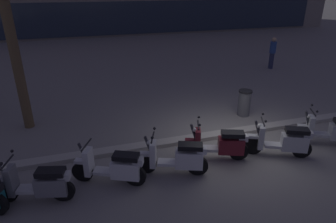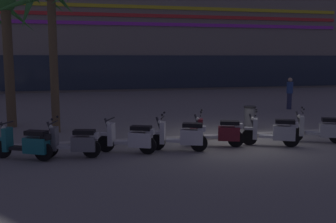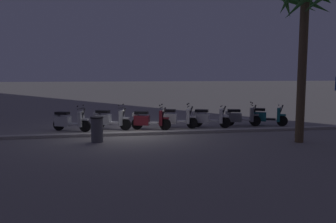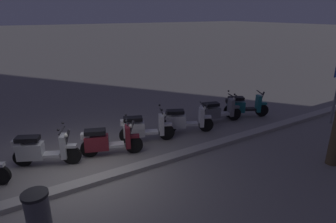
# 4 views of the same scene
# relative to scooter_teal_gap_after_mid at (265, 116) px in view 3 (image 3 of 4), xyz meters

# --- Properties ---
(ground_plane) EXTENTS (200.00, 200.00, 0.00)m
(ground_plane) POSITION_rel_scooter_teal_gap_after_mid_xyz_m (6.72, 1.08, -0.45)
(ground_plane) COLOR gray
(curb_strip) EXTENTS (60.00, 0.36, 0.12)m
(curb_strip) POSITION_rel_scooter_teal_gap_after_mid_xyz_m (6.72, 1.50, -0.39)
(curb_strip) COLOR #ADA89E
(curb_strip) RESTS_ON ground
(scooter_teal_gap_after_mid) EXTENTS (1.66, 0.98, 1.04)m
(scooter_teal_gap_after_mid) POSITION_rel_scooter_teal_gap_after_mid_xyz_m (0.00, 0.00, 0.00)
(scooter_teal_gap_after_mid) COLOR black
(scooter_teal_gap_after_mid) RESTS_ON ground
(scooter_grey_second_in_line) EXTENTS (1.71, 0.74, 1.17)m
(scooter_grey_second_in_line) POSITION_rel_scooter_teal_gap_after_mid_xyz_m (1.28, -0.06, -0.01)
(scooter_grey_second_in_line) COLOR black
(scooter_grey_second_in_line) RESTS_ON ground
(scooter_white_lead_nearest) EXTENTS (1.69, 0.94, 1.04)m
(scooter_white_lead_nearest) POSITION_rel_scooter_teal_gap_after_mid_xyz_m (2.92, 0.08, -0.00)
(scooter_white_lead_nearest) COLOR black
(scooter_white_lead_nearest) RESTS_ON ground
(scooter_white_last_in_row) EXTENTS (1.73, 0.86, 1.17)m
(scooter_white_last_in_row) POSITION_rel_scooter_teal_gap_after_mid_xyz_m (4.48, -0.00, 0.01)
(scooter_white_last_in_row) COLOR black
(scooter_white_last_in_row) RESTS_ON ground
(scooter_maroon_tail_end) EXTENTS (1.74, 0.85, 1.17)m
(scooter_maroon_tail_end) POSITION_rel_scooter_teal_gap_after_mid_xyz_m (5.80, 0.30, 0.00)
(scooter_maroon_tail_end) COLOR black
(scooter_maroon_tail_end) RESTS_ON ground
(scooter_silver_mid_front) EXTENTS (1.68, 0.94, 1.17)m
(scooter_silver_mid_front) POSITION_rel_scooter_teal_gap_after_mid_xyz_m (7.53, -0.07, 0.01)
(scooter_silver_mid_front) COLOR black
(scooter_silver_mid_front) RESTS_ON ground
(scooter_silver_mid_centre) EXTENTS (1.69, 0.96, 1.17)m
(scooter_silver_mid_centre) POSITION_rel_scooter_teal_gap_after_mid_xyz_m (9.29, 0.04, 0.00)
(scooter_silver_mid_centre) COLOR black
(scooter_silver_mid_centre) RESTS_ON ground
(palm_tree_mid_walkway) EXTENTS (2.07, 1.98, 5.65)m
(palm_tree_mid_walkway) POSITION_rel_scooter_teal_gap_after_mid_xyz_m (0.60, 4.00, 3.90)
(palm_tree_mid_walkway) COLOR brown
(palm_tree_mid_walkway) RESTS_ON ground
(litter_bin) EXTENTS (0.48, 0.48, 0.95)m
(litter_bin) POSITION_rel_scooter_teal_gap_after_mid_xyz_m (7.97, 2.72, 0.03)
(litter_bin) COLOR #56565B
(litter_bin) RESTS_ON ground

